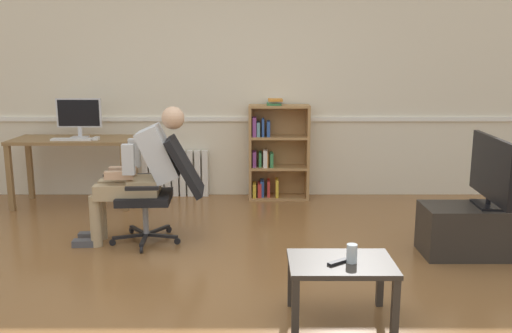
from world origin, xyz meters
TOP-DOWN VIEW (x-y plane):
  - ground_plane at (0.00, 0.00)m, footprint 18.00×18.00m
  - back_wall at (0.00, 2.65)m, footprint 12.00×0.13m
  - computer_desk at (-1.86, 2.15)m, footprint 1.31×0.60m
  - imac_monitor at (-1.80, 2.23)m, footprint 0.50×0.14m
  - keyboard at (-1.82, 2.01)m, footprint 0.44×0.12m
  - computer_mouse at (-1.57, 2.03)m, footprint 0.06×0.10m
  - bookshelf at (0.38, 2.44)m, footprint 0.70×0.29m
  - radiator at (-0.80, 2.54)m, footprint 0.78×0.08m
  - office_chair at (-0.66, 0.90)m, footprint 0.84×0.62m
  - person_seated at (-0.85, 0.89)m, footprint 1.01×0.40m
  - tv_stand at (2.09, 0.56)m, footprint 1.06×0.43m
  - tv_screen at (2.09, 0.56)m, footprint 0.22×0.88m
  - coffee_table at (0.70, -0.59)m, footprint 0.65×0.46m
  - drinking_glass at (0.76, -0.61)m, footprint 0.07×0.07m
  - spare_remote at (0.67, -0.63)m, footprint 0.14×0.12m

SIDE VIEW (x-z plane):
  - ground_plane at x=0.00m, z-range 0.00..0.00m
  - tv_stand at x=2.09m, z-range 0.00..0.42m
  - radiator at x=-0.80m, z-range 0.00..0.55m
  - coffee_table at x=0.70m, z-range 0.14..0.53m
  - spare_remote at x=0.67m, z-range 0.39..0.41m
  - drinking_glass at x=0.76m, z-range 0.39..0.51m
  - office_chair at x=-0.66m, z-range 0.04..1.00m
  - bookshelf at x=0.38m, z-range -0.04..1.13m
  - computer_desk at x=-1.86m, z-range 0.27..1.02m
  - person_seated at x=-0.85m, z-range 0.04..1.26m
  - tv_screen at x=2.09m, z-range 0.44..1.02m
  - keyboard at x=-1.82m, z-range 0.76..0.78m
  - computer_mouse at x=-1.57m, z-range 0.76..0.79m
  - imac_monitor at x=-1.80m, z-range 0.79..1.23m
  - back_wall at x=0.00m, z-range 0.00..2.70m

